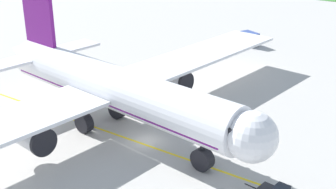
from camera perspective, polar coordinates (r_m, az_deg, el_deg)
The scene contains 4 objects.
ground_plane at distance 57.41m, azimuth -2.80°, elevation -6.00°, with size 600.00×600.00×0.00m, color #ADAAA5.
apron_taxi_line at distance 56.83m, azimuth -3.33°, elevation -6.33°, with size 280.00×0.36×0.01m, color yellow.
airliner_foreground at distance 58.14m, azimuth -7.28°, elevation 0.91°, with size 47.92×74.66×18.19m.
service_truck_fuel_bowser at distance 100.04m, azimuth 10.23°, elevation 7.17°, with size 5.80×4.30×3.03m.
Camera 1 is at (31.05, -39.86, 27.26)m, focal length 47.41 mm.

